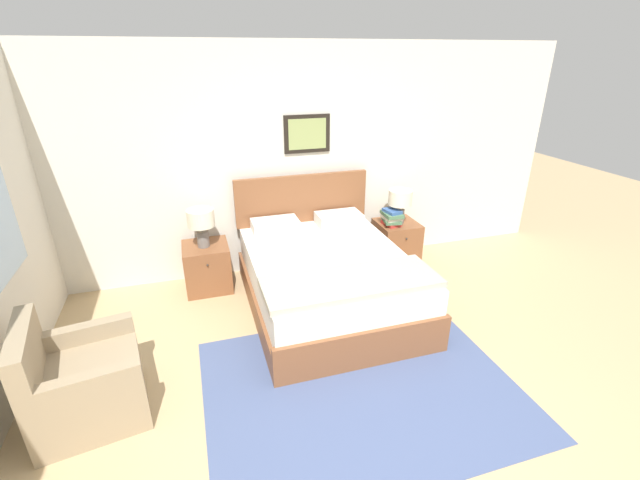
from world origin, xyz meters
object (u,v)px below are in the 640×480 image
nightstand_near_window (207,267)px  table_lamp_by_door (400,201)px  bed (328,278)px  armchair (82,384)px  nightstand_by_door (396,242)px  table_lamp_near_window (201,221)px

nightstand_near_window → table_lamp_by_door: table_lamp_by_door is taller
bed → armchair: bed is taller
armchair → nightstand_near_window: armchair is taller
table_lamp_by_door → nightstand_by_door: bearing=101.3°
nightstand_by_door → table_lamp_near_window: (-2.35, -0.02, 0.55)m
bed → table_lamp_near_window: 1.48m
bed → armchair: size_ratio=2.45×
nightstand_near_window → nightstand_by_door: (2.34, 0.00, 0.00)m
nightstand_by_door → armchair: bearing=-153.4°
nightstand_near_window → table_lamp_near_window: bearing=-123.9°
armchair → nightstand_by_door: armchair is taller
table_lamp_near_window → table_lamp_by_door: bearing=0.0°
armchair → table_lamp_near_window: table_lamp_near_window is taller
armchair → table_lamp_by_door: (3.32, 1.64, 0.53)m
armchair → table_lamp_near_window: size_ratio=1.98×
armchair → nightstand_by_door: 3.71m
bed → table_lamp_near_window: (-1.18, 0.75, 0.49)m
nightstand_near_window → table_lamp_near_window: 0.55m
armchair → nightstand_by_door: size_ratio=1.60×
table_lamp_by_door → table_lamp_near_window: bearing=180.0°
nightstand_near_window → nightstand_by_door: bearing=0.0°
bed → nightstand_near_window: 1.40m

